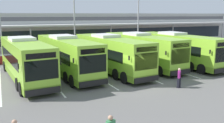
{
  "coord_description": "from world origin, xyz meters",
  "views": [
    {
      "loc": [
        -10.24,
        -16.95,
        5.81
      ],
      "look_at": [
        -1.09,
        3.0,
        1.6
      ],
      "focal_mm": 39.42,
      "sensor_mm": 36.0,
      "label": 1
    }
  ],
  "objects_px": {
    "coach_bus_right_centre": "(141,51)",
    "coach_bus_rightmost": "(177,50)",
    "coach_bus_left_centre": "(67,56)",
    "coach_bus_centre": "(110,54)",
    "lamp_post_east": "(138,11)",
    "lamp_post_centre": "(74,11)",
    "coach_bus_leftmost": "(25,60)",
    "pedestrian_in_dark_coat": "(179,77)"
  },
  "relations": [
    {
      "from": "coach_bus_left_centre",
      "to": "lamp_post_centre",
      "type": "height_order",
      "value": "lamp_post_centre"
    },
    {
      "from": "coach_bus_rightmost",
      "to": "lamp_post_east",
      "type": "relative_size",
      "value": 1.12
    },
    {
      "from": "coach_bus_centre",
      "to": "lamp_post_east",
      "type": "relative_size",
      "value": 1.12
    },
    {
      "from": "coach_bus_leftmost",
      "to": "lamp_post_east",
      "type": "height_order",
      "value": "lamp_post_east"
    },
    {
      "from": "coach_bus_right_centre",
      "to": "coach_bus_centre",
      "type": "bearing_deg",
      "value": -168.57
    },
    {
      "from": "coach_bus_rightmost",
      "to": "lamp_post_east",
      "type": "height_order",
      "value": "lamp_post_east"
    },
    {
      "from": "lamp_post_east",
      "to": "coach_bus_rightmost",
      "type": "bearing_deg",
      "value": -98.14
    },
    {
      "from": "coach_bus_leftmost",
      "to": "pedestrian_in_dark_coat",
      "type": "bearing_deg",
      "value": -35.86
    },
    {
      "from": "lamp_post_east",
      "to": "pedestrian_in_dark_coat",
      "type": "bearing_deg",
      "value": -111.36
    },
    {
      "from": "coach_bus_leftmost",
      "to": "coach_bus_rightmost",
      "type": "xyz_separation_m",
      "value": [
        16.75,
        -0.44,
        0.0
      ]
    },
    {
      "from": "coach_bus_right_centre",
      "to": "lamp_post_centre",
      "type": "height_order",
      "value": "lamp_post_centre"
    },
    {
      "from": "coach_bus_leftmost",
      "to": "lamp_post_east",
      "type": "relative_size",
      "value": 1.12
    },
    {
      "from": "coach_bus_left_centre",
      "to": "coach_bus_leftmost",
      "type": "bearing_deg",
      "value": -172.47
    },
    {
      "from": "coach_bus_centre",
      "to": "coach_bus_rightmost",
      "type": "bearing_deg",
      "value": -1.3
    },
    {
      "from": "pedestrian_in_dark_coat",
      "to": "lamp_post_centre",
      "type": "distance_m",
      "value": 19.55
    },
    {
      "from": "lamp_post_east",
      "to": "lamp_post_centre",
      "type": "bearing_deg",
      "value": -175.7
    },
    {
      "from": "coach_bus_right_centre",
      "to": "lamp_post_centre",
      "type": "bearing_deg",
      "value": 115.45
    },
    {
      "from": "coach_bus_leftmost",
      "to": "pedestrian_in_dark_coat",
      "type": "height_order",
      "value": "coach_bus_leftmost"
    },
    {
      "from": "coach_bus_right_centre",
      "to": "coach_bus_rightmost",
      "type": "relative_size",
      "value": 1.0
    },
    {
      "from": "coach_bus_centre",
      "to": "coach_bus_rightmost",
      "type": "height_order",
      "value": "same"
    },
    {
      "from": "coach_bus_right_centre",
      "to": "lamp_post_centre",
      "type": "relative_size",
      "value": 1.12
    },
    {
      "from": "coach_bus_centre",
      "to": "lamp_post_east",
      "type": "xyz_separation_m",
      "value": [
        10.18,
        11.7,
        4.5
      ]
    },
    {
      "from": "coach_bus_rightmost",
      "to": "lamp_post_centre",
      "type": "distance_m",
      "value": 14.99
    },
    {
      "from": "coach_bus_leftmost",
      "to": "lamp_post_east",
      "type": "xyz_separation_m",
      "value": [
        18.45,
        11.45,
        4.5
      ]
    },
    {
      "from": "lamp_post_centre",
      "to": "coach_bus_rightmost",
      "type": "bearing_deg",
      "value": -50.86
    },
    {
      "from": "coach_bus_leftmost",
      "to": "coach_bus_centre",
      "type": "height_order",
      "value": "same"
    },
    {
      "from": "coach_bus_left_centre",
      "to": "lamp_post_east",
      "type": "relative_size",
      "value": 1.12
    },
    {
      "from": "coach_bus_right_centre",
      "to": "coach_bus_rightmost",
      "type": "bearing_deg",
      "value": -13.87
    },
    {
      "from": "coach_bus_right_centre",
      "to": "pedestrian_in_dark_coat",
      "type": "distance_m",
      "value": 8.68
    },
    {
      "from": "pedestrian_in_dark_coat",
      "to": "coach_bus_left_centre",
      "type": "bearing_deg",
      "value": 129.69
    },
    {
      "from": "coach_bus_right_centre",
      "to": "coach_bus_rightmost",
      "type": "distance_m",
      "value": 4.37
    },
    {
      "from": "coach_bus_left_centre",
      "to": "pedestrian_in_dark_coat",
      "type": "height_order",
      "value": "coach_bus_left_centre"
    },
    {
      "from": "coach_bus_rightmost",
      "to": "pedestrian_in_dark_coat",
      "type": "height_order",
      "value": "coach_bus_rightmost"
    },
    {
      "from": "coach_bus_centre",
      "to": "lamp_post_centre",
      "type": "height_order",
      "value": "lamp_post_centre"
    },
    {
      "from": "coach_bus_rightmost",
      "to": "lamp_post_east",
      "type": "xyz_separation_m",
      "value": [
        1.7,
        11.9,
        4.5
      ]
    },
    {
      "from": "coach_bus_leftmost",
      "to": "lamp_post_centre",
      "type": "height_order",
      "value": "lamp_post_centre"
    },
    {
      "from": "coach_bus_right_centre",
      "to": "pedestrian_in_dark_coat",
      "type": "xyz_separation_m",
      "value": [
        -1.61,
        -8.48,
        -0.91
      ]
    },
    {
      "from": "coach_bus_left_centre",
      "to": "coach_bus_rightmost",
      "type": "relative_size",
      "value": 1.0
    },
    {
      "from": "coach_bus_right_centre",
      "to": "coach_bus_left_centre",
      "type": "bearing_deg",
      "value": -179.41
    },
    {
      "from": "pedestrian_in_dark_coat",
      "to": "lamp_post_east",
      "type": "bearing_deg",
      "value": 68.64
    },
    {
      "from": "coach_bus_centre",
      "to": "lamp_post_centre",
      "type": "bearing_deg",
      "value": 92.87
    },
    {
      "from": "coach_bus_right_centre",
      "to": "lamp_post_centre",
      "type": "xyz_separation_m",
      "value": [
        -4.78,
        10.04,
        4.5
      ]
    }
  ]
}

